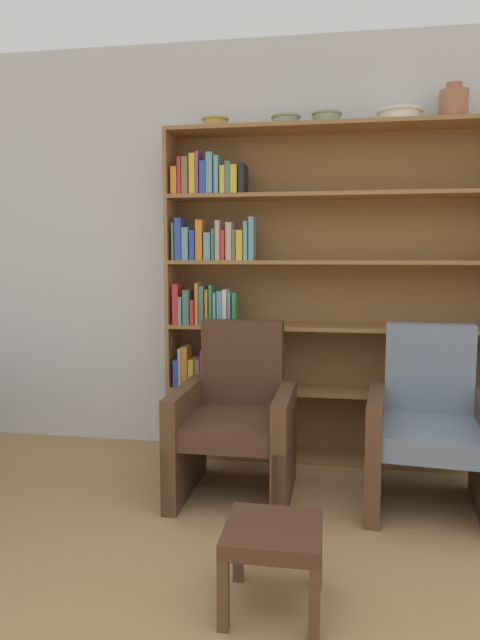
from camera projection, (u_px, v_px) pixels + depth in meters
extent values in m
cube|color=silver|center=(322.00, 250.00, 3.82)|extent=(12.00, 0.06, 2.75)
cube|color=olive|center=(172.00, 295.00, 3.82)|extent=(0.03, 0.30, 2.14)
cube|color=olive|center=(335.00, 127.00, 3.54)|extent=(2.09, 0.30, 0.03)
cube|color=olive|center=(329.00, 456.00, 3.77)|extent=(2.09, 0.30, 0.03)
cube|color=brown|center=(332.00, 295.00, 3.80)|extent=(2.09, 0.01, 2.14)
cube|color=orange|center=(180.00, 435.00, 3.88)|extent=(0.04, 0.18, 0.18)
cube|color=#669EB2|center=(186.00, 431.00, 3.87)|extent=(0.02, 0.18, 0.25)
cube|color=#B2A899|center=(191.00, 434.00, 3.87)|extent=(0.04, 0.19, 0.21)
cube|color=black|center=(197.00, 434.00, 3.87)|extent=(0.02, 0.19, 0.21)
cube|color=red|center=(201.00, 431.00, 3.84)|extent=(0.03, 0.15, 0.27)
cube|color=#669EB2|center=(206.00, 432.00, 3.82)|extent=(0.03, 0.12, 0.26)
cube|color=#669EB2|center=(212.00, 432.00, 3.84)|extent=(0.03, 0.17, 0.26)
cube|color=white|center=(216.00, 435.00, 3.81)|extent=(0.02, 0.12, 0.23)
cube|color=white|center=(220.00, 433.00, 3.84)|extent=(0.02, 0.19, 0.24)
cube|color=olive|center=(330.00, 391.00, 3.72)|extent=(2.09, 0.30, 0.03)
cube|color=#334CB2|center=(178.00, 372.00, 3.82)|extent=(0.03, 0.15, 0.18)
cube|color=#B2A899|center=(183.00, 366.00, 3.83)|extent=(0.02, 0.19, 0.26)
cube|color=orange|center=(187.00, 366.00, 3.81)|extent=(0.04, 0.15, 0.27)
cube|color=gold|center=(194.00, 372.00, 3.81)|extent=(0.04, 0.16, 0.19)
cube|color=#7F6B4C|center=(199.00, 372.00, 3.79)|extent=(0.03, 0.13, 0.19)
cube|color=#994C99|center=(204.00, 368.00, 3.79)|extent=(0.02, 0.16, 0.25)
cube|color=red|center=(208.00, 374.00, 3.78)|extent=(0.03, 0.14, 0.17)
cube|color=gold|center=(213.00, 367.00, 3.76)|extent=(0.03, 0.12, 0.27)
cube|color=#994C99|center=(218.00, 372.00, 3.77)|extent=(0.02, 0.14, 0.20)
cube|color=red|center=(223.00, 374.00, 3.79)|extent=(0.03, 0.19, 0.17)
cube|color=white|center=(227.00, 374.00, 3.76)|extent=(0.02, 0.15, 0.18)
cube|color=orange|center=(232.00, 375.00, 3.77)|extent=(0.03, 0.17, 0.16)
cube|color=olive|center=(332.00, 327.00, 3.68)|extent=(2.09, 0.30, 0.02)
cube|color=red|center=(178.00, 304.00, 3.77)|extent=(0.04, 0.15, 0.27)
cube|color=#669EB2|center=(183.00, 310.00, 3.77)|extent=(0.02, 0.16, 0.18)
cube|color=#4C756B|center=(188.00, 307.00, 3.76)|extent=(0.04, 0.15, 0.23)
cube|color=red|center=(195.00, 312.00, 3.76)|extent=(0.02, 0.17, 0.16)
cube|color=orange|center=(198.00, 304.00, 3.73)|extent=(0.02, 0.12, 0.27)
cube|color=#4C756B|center=(204.00, 305.00, 3.75)|extent=(0.03, 0.16, 0.25)
cube|color=orange|center=(208.00, 307.00, 3.73)|extent=(0.02, 0.14, 0.23)
cube|color=#388C47|center=(213.00, 304.00, 3.74)|extent=(0.02, 0.17, 0.26)
cube|color=#669EB2|center=(216.00, 308.00, 3.73)|extent=(0.02, 0.15, 0.21)
cube|color=#669EB2|center=(222.00, 307.00, 3.74)|extent=(0.03, 0.19, 0.22)
cube|color=white|center=(226.00, 307.00, 3.71)|extent=(0.03, 0.14, 0.23)
cube|color=#669EB2|center=(231.00, 308.00, 3.72)|extent=(0.02, 0.17, 0.21)
cube|color=#388C47|center=(235.00, 309.00, 3.69)|extent=(0.03, 0.12, 0.21)
cube|color=olive|center=(333.00, 262.00, 3.63)|extent=(2.09, 0.30, 0.02)
cube|color=#4C756B|center=(175.00, 242.00, 3.72)|extent=(0.02, 0.15, 0.24)
cube|color=#334CB2|center=(181.00, 239.00, 3.72)|extent=(0.04, 0.16, 0.27)
cube|color=#669EB2|center=(187.00, 244.00, 3.70)|extent=(0.04, 0.13, 0.21)
cube|color=#334CB2|center=(195.00, 246.00, 3.72)|extent=(0.03, 0.17, 0.19)
cube|color=orange|center=(201.00, 240.00, 3.69)|extent=(0.04, 0.14, 0.26)
cube|color=#669EB2|center=(210.00, 247.00, 3.71)|extent=(0.04, 0.20, 0.18)
cube|color=#4C756B|center=(215.00, 245.00, 3.68)|extent=(0.02, 0.14, 0.20)
cube|color=#B2A899|center=(220.00, 241.00, 3.69)|extent=(0.03, 0.18, 0.25)
cube|color=red|center=(224.00, 245.00, 3.68)|extent=(0.03, 0.16, 0.19)
cube|color=#B2A899|center=(231.00, 242.00, 3.67)|extent=(0.04, 0.17, 0.24)
cube|color=#7F6B4C|center=(236.00, 245.00, 3.67)|extent=(0.02, 0.17, 0.19)
cube|color=gold|center=(241.00, 245.00, 3.65)|extent=(0.04, 0.14, 0.19)
cube|color=#669EB2|center=(247.00, 241.00, 3.65)|extent=(0.03, 0.16, 0.24)
cube|color=#669EB2|center=(252.00, 239.00, 3.63)|extent=(0.03, 0.14, 0.27)
cube|color=olive|center=(334.00, 195.00, 3.58)|extent=(2.09, 0.30, 0.02)
cube|color=orange|center=(177.00, 182.00, 3.68)|extent=(0.04, 0.16, 0.17)
cube|color=red|center=(182.00, 177.00, 3.66)|extent=(0.02, 0.14, 0.23)
cube|color=#7F6B4C|center=(187.00, 177.00, 3.66)|extent=(0.04, 0.13, 0.23)
cube|color=gold|center=(194.00, 175.00, 3.65)|extent=(0.04, 0.14, 0.25)
cube|color=#994C99|center=(199.00, 174.00, 3.65)|extent=(0.02, 0.16, 0.26)
cube|color=#334CB2|center=(206.00, 179.00, 3.67)|extent=(0.04, 0.19, 0.20)
cube|color=#669EB2|center=(211.00, 174.00, 3.63)|extent=(0.04, 0.13, 0.26)
cube|color=#669EB2|center=(218.00, 176.00, 3.62)|extent=(0.03, 0.12, 0.23)
cube|color=gold|center=(224.00, 181.00, 3.64)|extent=(0.03, 0.18, 0.17)
cube|color=#4C756B|center=(230.00, 179.00, 3.63)|extent=(0.03, 0.17, 0.20)
cube|color=gold|center=(235.00, 180.00, 3.62)|extent=(0.04, 0.15, 0.18)
cube|color=black|center=(243.00, 180.00, 3.63)|extent=(0.03, 0.20, 0.19)
cylinder|color=tan|center=(215.00, 124.00, 3.65)|extent=(0.16, 0.16, 0.07)
torus|color=tan|center=(215.00, 119.00, 3.65)|extent=(0.18, 0.18, 0.02)
cylinder|color=gray|center=(286.00, 121.00, 3.58)|extent=(0.17, 0.17, 0.07)
torus|color=gray|center=(286.00, 117.00, 3.58)|extent=(0.19, 0.19, 0.02)
cylinder|color=gray|center=(327.00, 119.00, 3.54)|extent=(0.17, 0.17, 0.07)
torus|color=gray|center=(327.00, 114.00, 3.54)|extent=(0.19, 0.19, 0.02)
cylinder|color=silver|center=(400.00, 117.00, 3.47)|extent=(0.26, 0.26, 0.07)
torus|color=silver|center=(400.00, 112.00, 3.47)|extent=(0.28, 0.28, 0.02)
cylinder|color=#A36647|center=(454.00, 106.00, 3.41)|extent=(0.17, 0.17, 0.17)
cylinder|color=#A36647|center=(454.00, 87.00, 3.40)|extent=(0.09, 0.09, 0.04)
cube|color=brown|center=(279.00, 488.00, 2.83)|extent=(0.07, 0.07, 0.37)
cube|color=brown|center=(169.00, 481.00, 2.93)|extent=(0.07, 0.07, 0.37)
cube|color=brown|center=(290.00, 448.00, 3.43)|extent=(0.07, 0.07, 0.37)
cube|color=brown|center=(198.00, 443.00, 3.52)|extent=(0.07, 0.07, 0.37)
cube|color=#4C2D1E|center=(234.00, 426.00, 3.15)|extent=(0.49, 0.65, 0.12)
cube|color=#4C2D1E|center=(243.00, 364.00, 3.39)|extent=(0.48, 0.13, 0.53)
cube|color=brown|center=(284.00, 445.00, 3.12)|extent=(0.09, 0.68, 0.61)
cube|color=brown|center=(185.00, 439.00, 3.21)|extent=(0.09, 0.68, 0.61)
cube|color=brown|center=(371.00, 492.00, 2.79)|extent=(0.08, 0.08, 0.37)
cube|color=brown|center=(478.00, 460.00, 3.23)|extent=(0.08, 0.08, 0.37)
cube|color=brown|center=(375.00, 451.00, 3.38)|extent=(0.08, 0.08, 0.37)
cube|color=slate|center=(430.00, 435.00, 2.99)|extent=(0.54, 0.68, 0.12)
cube|color=slate|center=(429.00, 370.00, 3.22)|extent=(0.49, 0.17, 0.53)
cube|color=brown|center=(375.00, 448.00, 3.07)|extent=(0.15, 0.68, 0.61)
cube|color=brown|center=(238.00, 549.00, 2.34)|extent=(0.04, 0.04, 0.27)
cube|color=brown|center=(317.00, 556.00, 2.29)|extent=(0.04, 0.04, 0.27)
cube|color=brown|center=(223.00, 595.00, 2.02)|extent=(0.04, 0.04, 0.27)
cube|color=brown|center=(314.00, 604.00, 1.97)|extent=(0.04, 0.04, 0.27)
cube|color=#4C2D1E|center=(273.00, 533.00, 2.14)|extent=(0.36, 0.36, 0.06)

